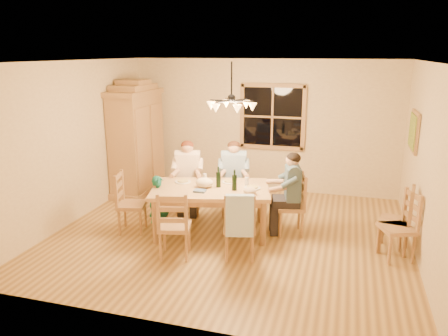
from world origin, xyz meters
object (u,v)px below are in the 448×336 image
(wine_bottle_b, at_px, (234,180))
(child, at_px, (159,205))
(chair_end_right, at_px, (290,215))
(adult_woman, at_px, (188,168))
(adult_plaid_man, at_px, (234,168))
(chair_spare_back, at_px, (396,238))
(armoire, at_px, (137,142))
(chair_spare_front, at_px, (394,231))
(dining_table, at_px, (211,193))
(chair_far_right, at_px, (234,197))
(adult_slate_man, at_px, (291,183))
(wine_bottle_a, at_px, (218,177))
(chair_near_right, at_px, (239,237))
(chair_end_left, at_px, (132,214))
(chandelier, at_px, (231,104))
(chair_far_left, at_px, (188,197))
(chair_near_left, at_px, (175,236))

(wine_bottle_b, bearing_deg, child, -170.06)
(chair_end_right, height_order, adult_woman, adult_woman)
(wine_bottle_b, height_order, child, wine_bottle_b)
(adult_plaid_man, bearing_deg, chair_spare_back, 143.50)
(armoire, relative_size, chair_spare_front, 2.32)
(dining_table, relative_size, wine_bottle_b, 6.21)
(dining_table, bearing_deg, adult_plaid_man, 81.84)
(chair_far_right, relative_size, chair_end_right, 1.00)
(chair_end_right, xyz_separation_m, chair_spare_back, (1.55, -0.47, 0.00))
(adult_slate_man, bearing_deg, chair_spare_back, -121.16)
(adult_slate_man, relative_size, chair_spare_front, 0.88)
(adult_plaid_man, xyz_separation_m, wine_bottle_a, (-0.02, -0.87, 0.08))
(chair_near_right, height_order, wine_bottle_b, wine_bottle_b)
(wine_bottle_b, bearing_deg, chair_end_left, -170.18)
(wine_bottle_b, xyz_separation_m, chair_spare_front, (2.38, 0.15, -0.62))
(chandelier, relative_size, wine_bottle_b, 2.33)
(dining_table, height_order, chair_far_left, chair_far_left)
(armoire, relative_size, chair_far_right, 2.32)
(armoire, xyz_separation_m, wine_bottle_a, (2.20, -1.56, -0.13))
(chandelier, distance_m, wine_bottle_b, 1.16)
(dining_table, height_order, chair_spare_front, chair_spare_front)
(child, bearing_deg, chair_spare_front, -38.50)
(chair_near_right, relative_size, adult_plaid_man, 1.13)
(dining_table, bearing_deg, chair_near_left, -103.68)
(chair_end_left, height_order, wine_bottle_a, wine_bottle_a)
(chandelier, xyz_separation_m, chair_near_right, (0.33, -0.75, -1.77))
(chair_far_left, xyz_separation_m, chair_spare_front, (3.44, -0.61, 0.00))
(chair_end_right, distance_m, adult_woman, 2.01)
(chair_spare_front, bearing_deg, chair_near_right, 121.26)
(chair_far_left, height_order, wine_bottle_a, wine_bottle_a)
(dining_table, relative_size, chair_far_right, 2.07)
(armoire, xyz_separation_m, chair_end_left, (0.86, -1.93, -0.75))
(chair_far_right, bearing_deg, armoire, -31.56)
(chair_near_left, bearing_deg, chair_near_right, -0.00)
(wine_bottle_a, xyz_separation_m, chair_spare_back, (2.67, -0.22, -0.62))
(chair_far_left, bearing_deg, chair_near_left, 90.00)
(chair_far_right, xyz_separation_m, chair_near_left, (-0.36, -1.88, 0.00))
(chandelier, distance_m, chair_near_right, 1.95)
(adult_woman, bearing_deg, chair_spare_front, 155.72)
(chair_far_right, height_order, chair_near_left, same)
(wine_bottle_b, bearing_deg, chair_end_right, 22.29)
(adult_plaid_man, bearing_deg, chandelier, 88.09)
(adult_slate_man, distance_m, chair_spare_back, 1.70)
(chair_near_left, bearing_deg, chandelier, 45.88)
(adult_woman, bearing_deg, chair_far_right, -180.00)
(chair_end_left, bearing_deg, chair_far_right, 117.98)
(chair_far_left, distance_m, chair_end_left, 1.19)
(chair_near_left, height_order, chair_spare_front, same)
(chair_end_left, bearing_deg, adult_slate_man, 90.00)
(chair_near_right, bearing_deg, adult_plaid_man, 93.37)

